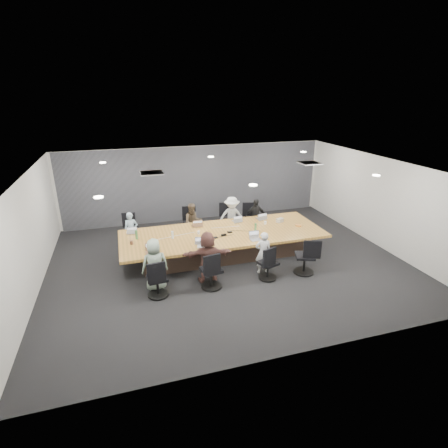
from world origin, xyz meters
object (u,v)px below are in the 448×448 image
object	(u,v)px
conference_table	(223,243)
laptop_4	(152,253)
chair_3	(251,220)
laptop_6	(256,240)
chair_6	(268,266)
bottle_clear	(172,235)
chair_1	(191,225)
bottle_green_left	(136,235)
person_0	(131,231)
person_4	(155,265)
bottle_green_right	(255,227)
chair_7	(305,259)
laptop_3	(261,218)
person_1	(193,222)
person_3	(255,216)
mug_brown	(132,243)
chair_2	(229,221)
laptop_0	(132,232)
stapler	(224,235)
chair_4	(157,281)
snack_packet	(299,225)
person_5	(208,257)
laptop_5	(203,246)
person_6	(263,253)
chair_5	(211,273)
person_2	(232,217)
laptop_1	(197,225)
chair_0	(131,232)
laptop_2	(237,221)
canvas_bag	(280,220)

from	to	relation	value
conference_table	laptop_4	xyz separation A→B (m)	(-2.16, -0.80, 0.35)
chair_3	laptop_6	size ratio (longest dim) A/B	2.43
chair_6	bottle_clear	world-z (taller)	bottle_clear
chair_1	bottle_green_left	size ratio (longest dim) A/B	3.27
person_0	person_4	xyz separation A→B (m)	(0.44, -2.70, 0.09)
bottle_green_right	chair_7	bearing A→B (deg)	-61.73
chair_7	laptop_3	bearing A→B (deg)	115.16
person_1	person_3	bearing A→B (deg)	1.89
person_1	mug_brown	distance (m)	2.49
chair_2	laptop_0	distance (m)	3.45
laptop_0	stapler	xyz separation A→B (m)	(2.55, -1.04, 0.02)
chair_1	chair_4	bearing A→B (deg)	69.74
laptop_0	snack_packet	world-z (taller)	snack_packet
person_5	stapler	xyz separation A→B (m)	(0.76, 1.11, 0.08)
stapler	person_3	bearing A→B (deg)	42.13
laptop_5	laptop_3	bearing A→B (deg)	46.82
laptop_3	person_6	bearing A→B (deg)	57.61
person_5	chair_7	bearing A→B (deg)	178.70
chair_5	person_3	size ratio (longest dim) A/B	0.66
snack_packet	person_6	bearing A→B (deg)	-144.96
person_2	person_0	bearing A→B (deg)	-167.79
chair_2	laptop_1	xyz separation A→B (m)	(-1.34, -0.90, 0.32)
chair_0	person_2	distance (m)	3.35
person_0	chair_7	bearing A→B (deg)	-31.99
chair_1	laptop_0	distance (m)	2.20
chair_1	bottle_green_left	bearing A→B (deg)	41.94
conference_table	laptop_5	distance (m)	1.19
chair_1	laptop_1	xyz separation A→B (m)	(0.00, -0.90, 0.33)
person_1	laptop_6	bearing A→B (deg)	-55.91
person_1	person_2	size ratio (longest dim) A/B	0.92
laptop_2	mug_brown	xyz separation A→B (m)	(-3.36, -0.88, 0.04)
laptop_0	person_2	distance (m)	3.36
person_6	bottle_green_left	size ratio (longest dim) A/B	4.65
person_1	person_3	distance (m)	2.19
person_4	laptop_6	world-z (taller)	person_4
person_1	laptop_2	world-z (taller)	person_1
conference_table	laptop_0	size ratio (longest dim) A/B	20.43
laptop_3	bottle_green_right	xyz separation A→B (m)	(-0.59, -0.95, 0.11)
chair_3	mug_brown	world-z (taller)	mug_brown
chair_3	laptop_0	xyz separation A→B (m)	(-4.17, -0.90, 0.39)
person_6	person_5	bearing A→B (deg)	9.63
laptop_0	canvas_bag	distance (m)	4.63
person_1	bottle_clear	distance (m)	1.63
person_3	laptop_1	bearing A→B (deg)	-162.90
chair_3	chair_7	bearing A→B (deg)	109.53
chair_0	person_1	size ratio (longest dim) A/B	0.61
person_2	laptop_2	distance (m)	0.55
laptop_1	bottle_green_right	world-z (taller)	bottle_green_right
chair_4	person_3	distance (m)	4.82
chair_3	person_3	distance (m)	0.44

